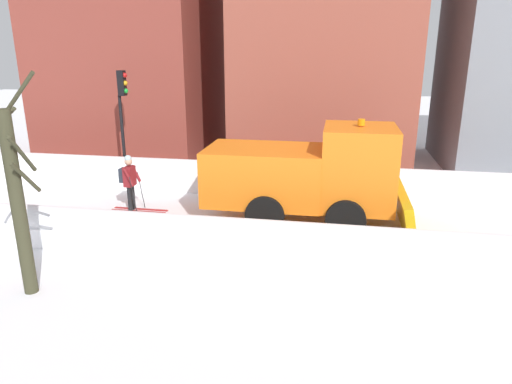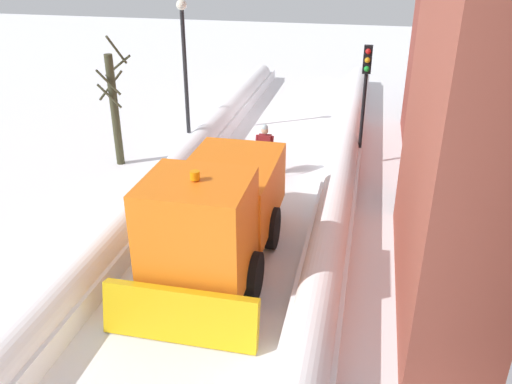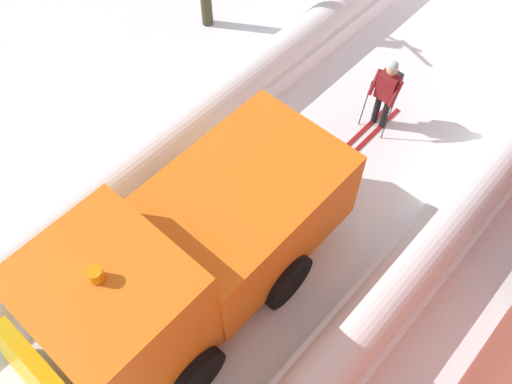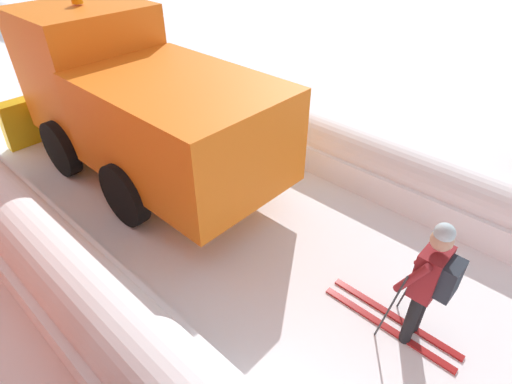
{
  "view_description": "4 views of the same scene",
  "coord_description": "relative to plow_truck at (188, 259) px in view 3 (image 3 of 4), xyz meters",
  "views": [
    {
      "loc": [
        13.01,
        11.84,
        4.97
      ],
      "look_at": [
        0.4,
        9.59,
        0.97
      ],
      "focal_mm": 32.4,
      "sensor_mm": 36.0,
      "label": 1
    },
    {
      "loc": [
        -3.3,
        21.68,
        7.34
      ],
      "look_at": [
        -0.46,
        8.74,
        0.93
      ],
      "focal_mm": 37.08,
      "sensor_mm": 36.0,
      "label": 2
    },
    {
      "loc": [
        -3.5,
        13.34,
        9.19
      ],
      "look_at": [
        -0.05,
        9.53,
        1.68
      ],
      "focal_mm": 38.29,
      "sensor_mm": 36.0,
      "label": 3
    },
    {
      "loc": [
        -3.63,
        4.77,
        4.47
      ],
      "look_at": [
        -0.03,
        8.11,
        0.9
      ],
      "focal_mm": 28.58,
      "sensor_mm": 36.0,
      "label": 4
    }
  ],
  "objects": [
    {
      "name": "snowbank_right",
      "position": [
        2.68,
        -1.09,
        -1.07
      ],
      "size": [
        1.1,
        36.0,
        0.97
      ],
      "color": "white",
      "rests_on": "ground"
    },
    {
      "name": "snowbank_left",
      "position": [
        -2.63,
        -1.09,
        -0.98
      ],
      "size": [
        1.1,
        36.0,
        1.1
      ],
      "color": "white",
      "rests_on": "ground"
    },
    {
      "name": "plow_truck",
      "position": [
        0.0,
        0.0,
        0.0
      ],
      "size": [
        3.2,
        5.98,
        3.12
      ],
      "color": "orange",
      "rests_on": "ground"
    },
    {
      "name": "skier",
      "position": [
        -0.02,
        -5.62,
        -0.48
      ],
      "size": [
        0.62,
        1.8,
        1.81
      ],
      "color": "black",
      "rests_on": "ground"
    },
    {
      "name": "ground_plane",
      "position": [
        0.02,
        -1.09,
        -1.48
      ],
      "size": [
        80.0,
        80.0,
        0.0
      ],
      "primitive_type": "plane",
      "color": "white"
    }
  ]
}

